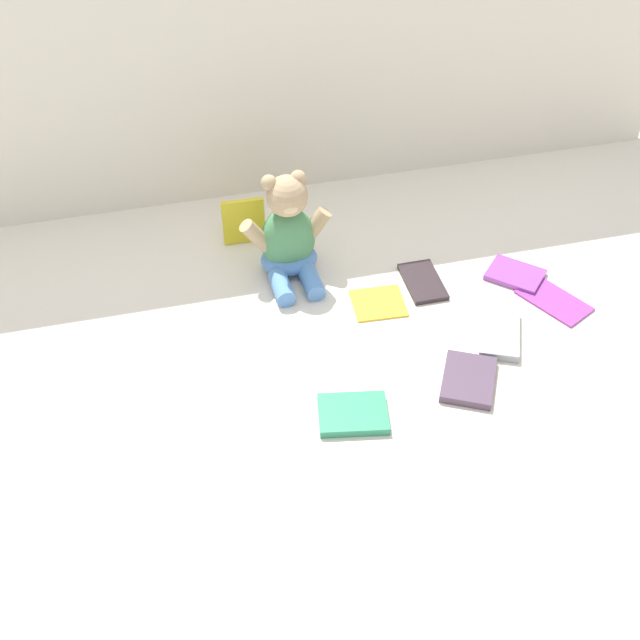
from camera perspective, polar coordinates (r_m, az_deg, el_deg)
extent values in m
plane|color=silver|center=(1.69, -0.77, -0.25)|extent=(3.20, 3.20, 0.00)
cube|color=silver|center=(1.90, -4.25, 16.00)|extent=(1.90, 0.03, 0.59)
ellipsoid|color=#4C8C59|center=(1.77, -2.22, 5.25)|extent=(0.11, 0.09, 0.15)
ellipsoid|color=#598CD1|center=(1.80, -2.15, 3.98)|extent=(0.12, 0.10, 0.05)
sphere|color=tan|center=(1.70, -2.28, 8.03)|extent=(0.09, 0.09, 0.08)
ellipsoid|color=beige|center=(1.68, -2.02, 7.29)|extent=(0.03, 0.03, 0.02)
sphere|color=tan|center=(1.69, -3.34, 8.89)|extent=(0.03, 0.03, 0.03)
sphere|color=tan|center=(1.70, -1.43, 9.20)|extent=(0.03, 0.03, 0.03)
cylinder|color=tan|center=(1.74, -4.13, 5.48)|extent=(0.07, 0.03, 0.08)
cylinder|color=tan|center=(1.76, -0.31, 6.15)|extent=(0.07, 0.03, 0.08)
cylinder|color=#598CD1|center=(1.74, -2.50, 2.14)|extent=(0.04, 0.08, 0.04)
cylinder|color=#598CD1|center=(1.75, -0.56, 2.50)|extent=(0.04, 0.08, 0.04)
cube|color=#2D2327|center=(1.78, 6.69, 2.48)|extent=(0.07, 0.12, 0.01)
cube|color=#97989D|center=(1.69, 11.58, -0.87)|extent=(0.12, 0.15, 0.02)
cube|color=yellow|center=(1.73, 3.81, 1.15)|extent=(0.11, 0.10, 0.01)
cube|color=purple|center=(1.83, 12.55, 2.89)|extent=(0.13, 0.13, 0.01)
cube|color=yellow|center=(1.87, -4.98, 6.40)|extent=(0.09, 0.03, 0.10)
cube|color=#943994|center=(1.79, 14.95, 1.28)|extent=(0.13, 0.16, 0.01)
cube|color=#308A62|center=(1.52, 2.16, -6.11)|extent=(0.13, 0.11, 0.02)
cube|color=#523F52|center=(1.59, 9.60, -3.83)|extent=(0.13, 0.15, 0.02)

